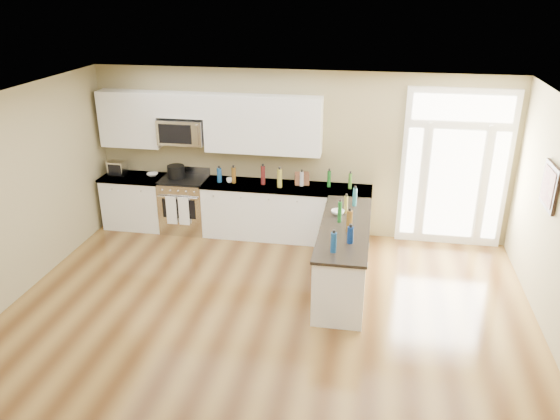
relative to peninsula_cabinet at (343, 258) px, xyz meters
name	(u,v)px	position (x,y,z in m)	size (l,w,h in m)	color
ground	(245,377)	(-0.93, -2.24, -0.43)	(8.00, 8.00, 0.00)	#523317
room_shell	(240,239)	(-0.93, -2.24, 1.27)	(8.00, 8.00, 8.00)	#978A5F
back_cabinet_left	(136,203)	(-3.80, 1.45, 0.00)	(1.10, 0.66, 0.94)	white
back_cabinet_right	(286,213)	(-1.08, 1.45, 0.00)	(2.85, 0.66, 0.94)	white
peninsula_cabinet	(343,258)	(0.00, 0.00, 0.00)	(0.69, 2.32, 0.94)	white
upper_cabinet_left	(131,119)	(-3.81, 1.59, 1.49)	(1.04, 0.33, 0.95)	white
upper_cabinet_right	(263,125)	(-1.50, 1.59, 1.49)	(1.94, 0.33, 0.95)	white
upper_cabinet_short	(181,105)	(-2.88, 1.59, 1.77)	(0.82, 0.33, 0.40)	white
microwave	(182,131)	(-2.88, 1.56, 1.33)	(0.78, 0.41, 0.42)	silver
entry_door	(455,169)	(1.62, 1.71, 0.87)	(1.70, 0.10, 2.60)	white
wall_art_near	(550,186)	(2.54, -0.04, 1.27)	(0.05, 0.58, 0.58)	black
kitchen_range	(185,204)	(-2.88, 1.45, 0.04)	(0.78, 0.69, 1.08)	silver
stockpot	(176,171)	(-3.02, 1.49, 0.63)	(0.30, 0.30, 0.23)	black
toaster_oven	(117,168)	(-4.09, 1.47, 0.63)	(0.29, 0.23, 0.25)	silver
cardboard_box	(302,179)	(-0.83, 1.58, 0.60)	(0.24, 0.17, 0.19)	brown
bowl_left	(153,175)	(-3.47, 1.53, 0.53)	(0.19, 0.19, 0.05)	white
bowl_peninsula	(338,212)	(-0.13, 0.39, 0.54)	(0.19, 0.19, 0.06)	white
cup_counter	(229,180)	(-2.05, 1.43, 0.55)	(0.10, 0.10, 0.08)	white
counter_bottles	(303,195)	(-0.70, 0.72, 0.64)	(2.41, 2.44, 0.32)	#19591E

